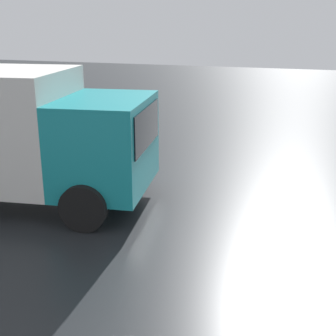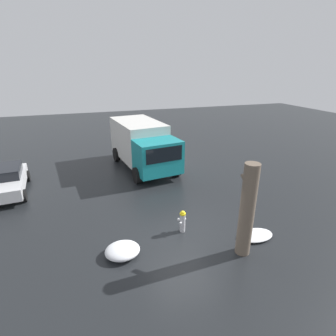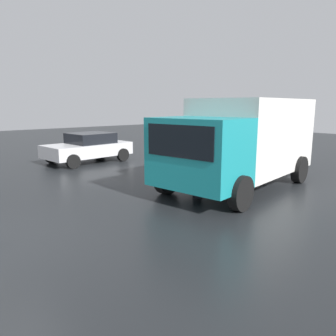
{
  "view_description": "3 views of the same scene",
  "coord_description": "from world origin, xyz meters",
  "px_view_note": "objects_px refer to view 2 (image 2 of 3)",
  "views": [
    {
      "loc": [
        1.05,
        7.79,
        3.78
      ],
      "look_at": [
        3.67,
        -0.23,
        1.06
      ],
      "focal_mm": 50.0,
      "sensor_mm": 36.0,
      "label": 1
    },
    {
      "loc": [
        -7.99,
        3.23,
        5.99
      ],
      "look_at": [
        4.02,
        -0.74,
        1.06
      ],
      "focal_mm": 28.0,
      "sensor_mm": 36.0,
      "label": 2
    },
    {
      "loc": [
        -1.14,
        -6.44,
        2.59
      ],
      "look_at": [
        4.27,
        -0.17,
        1.0
      ],
      "focal_mm": 35.0,
      "sensor_mm": 36.0,
      "label": 3
    }
  ],
  "objects_px": {
    "delivery_truck": "(142,143)",
    "parked_car": "(3,180)",
    "tree_trunk": "(247,210)",
    "fire_hydrant": "(182,221)",
    "pedestrian": "(150,162)"
  },
  "relations": [
    {
      "from": "delivery_truck",
      "to": "parked_car",
      "type": "height_order",
      "value": "delivery_truck"
    },
    {
      "from": "tree_trunk",
      "to": "delivery_truck",
      "type": "distance_m",
      "value": 9.26
    },
    {
      "from": "fire_hydrant",
      "to": "pedestrian",
      "type": "xyz_separation_m",
      "value": [
        5.41,
        -0.14,
        0.54
      ]
    },
    {
      "from": "fire_hydrant",
      "to": "delivery_truck",
      "type": "height_order",
      "value": "delivery_truck"
    },
    {
      "from": "tree_trunk",
      "to": "parked_car",
      "type": "xyz_separation_m",
      "value": [
        7.64,
        8.79,
        -0.95
      ]
    },
    {
      "from": "delivery_truck",
      "to": "pedestrian",
      "type": "xyz_separation_m",
      "value": [
        -1.96,
        0.04,
        -0.53
      ]
    },
    {
      "from": "fire_hydrant",
      "to": "tree_trunk",
      "type": "xyz_separation_m",
      "value": [
        -1.79,
        -1.52,
        1.18
      ]
    },
    {
      "from": "fire_hydrant",
      "to": "parked_car",
      "type": "xyz_separation_m",
      "value": [
        5.85,
        7.27,
        0.23
      ]
    },
    {
      "from": "tree_trunk",
      "to": "pedestrian",
      "type": "xyz_separation_m",
      "value": [
        7.2,
        1.38,
        -0.64
      ]
    },
    {
      "from": "tree_trunk",
      "to": "pedestrian",
      "type": "height_order",
      "value": "tree_trunk"
    },
    {
      "from": "tree_trunk",
      "to": "delivery_truck",
      "type": "relative_size",
      "value": 0.51
    },
    {
      "from": "tree_trunk",
      "to": "delivery_truck",
      "type": "xyz_separation_m",
      "value": [
        9.16,
        1.34,
        -0.11
      ]
    },
    {
      "from": "fire_hydrant",
      "to": "tree_trunk",
      "type": "height_order",
      "value": "tree_trunk"
    },
    {
      "from": "fire_hydrant",
      "to": "delivery_truck",
      "type": "bearing_deg",
      "value": -40.27
    },
    {
      "from": "delivery_truck",
      "to": "parked_car",
      "type": "relative_size",
      "value": 1.6
    }
  ]
}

